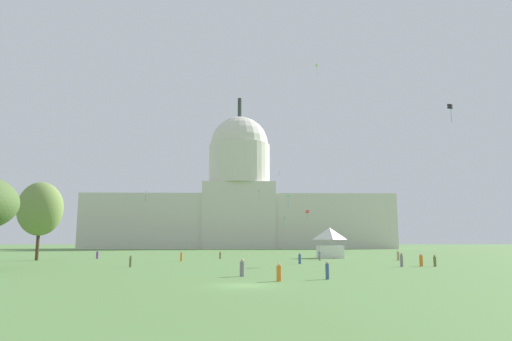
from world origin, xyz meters
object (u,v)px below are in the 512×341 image
at_px(capitol_building, 239,203).
at_px(kite_blue_low, 145,193).
at_px(person_tan_mid_center, 398,256).
at_px(kite_cyan_low, 289,197).
at_px(tree_west_mid, 40,209).
at_px(kite_magenta_mid, 258,192).
at_px(person_grey_back_left, 402,261).
at_px(person_olive_front_left, 220,255).
at_px(person_grey_back_center, 242,268).
at_px(person_orange_mid_right, 421,261).
at_px(kite_turquoise_low, 279,174).
at_px(kite_black_mid, 450,107).
at_px(kite_red_low, 308,212).
at_px(person_orange_front_center, 279,273).
at_px(person_grey_aisle_center, 320,256).
at_px(person_orange_near_tree_east, 181,257).
at_px(kite_green_low, 285,219).
at_px(person_olive_edge_west, 131,262).
at_px(person_olive_near_tent, 435,261).
at_px(person_denim_lawn_far_left, 300,259).
at_px(person_denim_mid_left, 327,271).
at_px(event_tent, 330,242).
at_px(person_purple_back_right, 97,255).

relative_size(capitol_building, kite_blue_low, 57.33).
xyz_separation_m(person_tan_mid_center, kite_cyan_low, (-13.89, 53.35, 15.43)).
relative_size(tree_west_mid, kite_magenta_mid, 3.83).
bearing_deg(kite_blue_low, person_grey_back_left, 27.88).
bearing_deg(person_olive_front_left, person_grey_back_center, 15.45).
bearing_deg(person_orange_mid_right, kite_magenta_mid, 83.86).
bearing_deg(kite_magenta_mid, kite_turquoise_low, -8.54).
bearing_deg(kite_cyan_low, kite_black_mid, -80.32).
xyz_separation_m(person_orange_mid_right, kite_red_low, (1.19, 118.02, 14.00)).
xyz_separation_m(capitol_building, person_orange_front_center, (5.20, -161.70, -19.16)).
bearing_deg(person_grey_aisle_center, person_olive_front_left, 11.08).
bearing_deg(kite_cyan_low, person_orange_mid_right, -95.29).
height_order(person_orange_near_tree_east, kite_blue_low, kite_blue_low).
height_order(person_orange_near_tree_east, kite_black_mid, kite_black_mid).
relative_size(kite_green_low, kite_magenta_mid, 1.12).
bearing_deg(person_olive_edge_west, person_grey_back_center, 109.43).
height_order(kite_black_mid, kite_blue_low, kite_black_mid).
bearing_deg(person_olive_near_tent, person_denim_lawn_far_left, -112.49).
relative_size(person_denim_mid_left, kite_green_low, 0.40).
bearing_deg(person_grey_back_left, kite_blue_low, -124.51).
bearing_deg(person_olive_edge_west, event_tent, -159.46).
distance_m(tree_west_mid, person_olive_edge_west, 31.53).
xyz_separation_m(person_denim_mid_left, kite_red_low, (17.61, 138.42, 14.02)).
bearing_deg(person_orange_near_tree_east, kite_green_low, 123.61).
bearing_deg(person_olive_near_tent, person_orange_front_center, -44.25).
relative_size(person_purple_back_right, person_olive_near_tent, 1.04).
relative_size(tree_west_mid, kite_blue_low, 5.96).
height_order(person_purple_back_right, kite_blue_low, kite_blue_low).
xyz_separation_m(person_grey_back_center, kite_magenta_mid, (5.12, 121.30, 20.28)).
height_order(person_grey_back_left, kite_black_mid, kite_black_mid).
bearing_deg(kite_turquoise_low, person_grey_back_center, -135.11).
relative_size(person_orange_mid_right, kite_turquoise_low, 1.98).
distance_m(person_purple_back_right, kite_magenta_mid, 86.10).
bearing_deg(person_olive_front_left, person_olive_edge_west, -10.89).
bearing_deg(person_grey_back_left, event_tent, -155.27).
height_order(person_grey_aisle_center, kite_black_mid, kite_black_mid).
bearing_deg(event_tent, kite_blue_low, 143.09).
height_order(person_purple_back_right, person_olive_front_left, person_purple_back_right).
bearing_deg(person_orange_near_tree_east, person_purple_back_right, -161.95).
distance_m(tree_west_mid, kite_red_low, 115.42).
relative_size(person_tan_mid_center, person_grey_back_left, 0.94).
bearing_deg(person_grey_back_center, kite_red_low, 69.93).
relative_size(person_olive_front_left, kite_black_mid, 0.43).
distance_m(person_denim_lawn_far_left, person_orange_front_center, 29.95).
height_order(person_olive_edge_west, kite_blue_low, kite_blue_low).
bearing_deg(capitol_building, person_orange_front_center, -88.16).
height_order(person_olive_front_left, person_orange_near_tree_east, person_orange_near_tree_east).
bearing_deg(person_denim_mid_left, capitol_building, -81.65).
height_order(event_tent, tree_west_mid, tree_west_mid).
distance_m(person_grey_back_left, person_orange_near_tree_east, 36.22).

